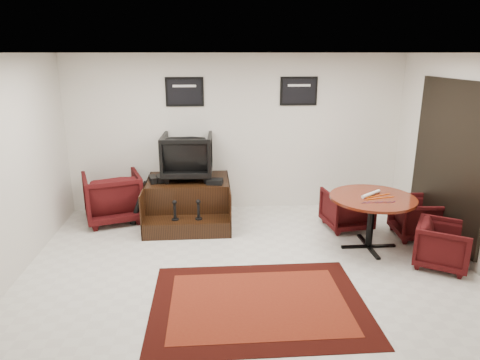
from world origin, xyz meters
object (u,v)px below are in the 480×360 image
at_px(armchair_side, 113,194).
at_px(meeting_table, 372,203).
at_px(shine_podium, 189,202).
at_px(table_chair_back, 347,207).
at_px(shine_chair, 187,154).
at_px(table_chair_window, 418,216).
at_px(table_chair_corner, 443,243).

relative_size(armchair_side, meeting_table, 0.76).
relative_size(shine_podium, armchair_side, 1.54).
bearing_deg(table_chair_back, shine_chair, -21.86).
bearing_deg(table_chair_window, table_chair_corner, 176.62).
height_order(shine_chair, table_chair_corner, shine_chair).
distance_m(shine_podium, meeting_table, 3.04).
xyz_separation_m(table_chair_window, table_chair_corner, (-0.12, -0.96, -0.01)).
bearing_deg(shine_podium, table_chair_back, -11.30).
relative_size(meeting_table, table_chair_back, 1.70).
bearing_deg(armchair_side, shine_chair, 163.89).
relative_size(armchair_side, table_chair_back, 1.30).
height_order(armchair_side, table_chair_back, armchair_side).
xyz_separation_m(shine_chair, table_chair_corner, (3.50, -2.08, -0.81)).
xyz_separation_m(armchair_side, table_chair_window, (4.91, -1.06, -0.11)).
bearing_deg(meeting_table, shine_podium, 154.53).
bearing_deg(table_chair_back, meeting_table, 90.19).
relative_size(shine_chair, armchair_side, 0.92).
bearing_deg(shine_chair, shine_podium, 92.10).
xyz_separation_m(table_chair_back, table_chair_window, (1.00, -0.45, -0.00)).
distance_m(armchair_side, table_chair_window, 5.03).
bearing_deg(table_chair_corner, table_chair_back, 64.08).
distance_m(shine_podium, table_chair_window, 3.74).
bearing_deg(meeting_table, armchair_side, 160.92).
bearing_deg(table_chair_window, table_chair_back, 69.37).
relative_size(table_chair_window, table_chair_corner, 1.04).
distance_m(meeting_table, table_chair_window, 1.01).
bearing_deg(shine_podium, meeting_table, -25.47).
relative_size(shine_podium, table_chair_window, 2.03).
distance_m(meeting_table, table_chair_back, 0.86).
bearing_deg(table_chair_back, armchair_side, -16.49).
distance_m(armchair_side, meeting_table, 4.26).
bearing_deg(table_chair_window, armchair_side, 81.34).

